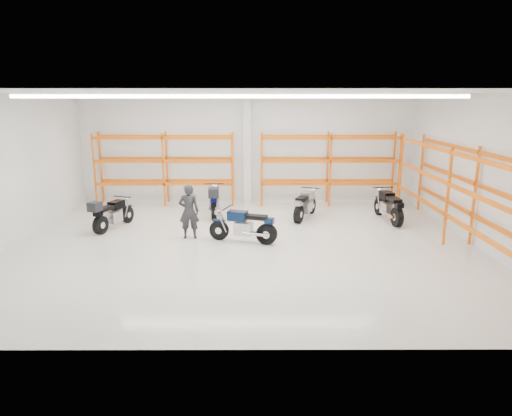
{
  "coord_description": "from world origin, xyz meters",
  "views": [
    {
      "loc": [
        0.31,
        -13.28,
        4.35
      ],
      "look_at": [
        0.35,
        0.5,
        1.03
      ],
      "focal_mm": 32.0,
      "sensor_mm": 36.0,
      "label": 1
    }
  ],
  "objects_px": {
    "motorcycle_back_b": "(214,201)",
    "motorcycle_back_c": "(305,205)",
    "motorcycle_back_a": "(111,214)",
    "motorcycle_main": "(246,227)",
    "structural_column": "(247,150)",
    "motorcycle_back_d": "(389,207)",
    "standing_man": "(189,211)"
  },
  "relations": [
    {
      "from": "motorcycle_back_c",
      "to": "standing_man",
      "type": "height_order",
      "value": "standing_man"
    },
    {
      "from": "motorcycle_back_a",
      "to": "motorcycle_back_d",
      "type": "relative_size",
      "value": 0.9
    },
    {
      "from": "motorcycle_back_a",
      "to": "structural_column",
      "type": "distance_m",
      "value": 6.42
    },
    {
      "from": "motorcycle_back_b",
      "to": "standing_man",
      "type": "relative_size",
      "value": 1.35
    },
    {
      "from": "motorcycle_back_a",
      "to": "motorcycle_main",
      "type": "bearing_deg",
      "value": -17.03
    },
    {
      "from": "motorcycle_back_a",
      "to": "standing_man",
      "type": "distance_m",
      "value": 2.97
    },
    {
      "from": "motorcycle_back_a",
      "to": "motorcycle_back_c",
      "type": "bearing_deg",
      "value": 11.95
    },
    {
      "from": "motorcycle_back_a",
      "to": "motorcycle_back_b",
      "type": "bearing_deg",
      "value": 29.83
    },
    {
      "from": "motorcycle_back_d",
      "to": "standing_man",
      "type": "relative_size",
      "value": 1.34
    },
    {
      "from": "standing_man",
      "to": "motorcycle_back_c",
      "type": "bearing_deg",
      "value": -150.07
    },
    {
      "from": "motorcycle_back_c",
      "to": "motorcycle_back_d",
      "type": "distance_m",
      "value": 3.03
    },
    {
      "from": "motorcycle_main",
      "to": "motorcycle_back_d",
      "type": "height_order",
      "value": "motorcycle_back_d"
    },
    {
      "from": "motorcycle_main",
      "to": "motorcycle_back_b",
      "type": "distance_m",
      "value": 3.55
    },
    {
      "from": "motorcycle_back_a",
      "to": "standing_man",
      "type": "relative_size",
      "value": 1.21
    },
    {
      "from": "motorcycle_back_a",
      "to": "motorcycle_back_b",
      "type": "distance_m",
      "value": 3.84
    },
    {
      "from": "motorcycle_main",
      "to": "structural_column",
      "type": "height_order",
      "value": "structural_column"
    },
    {
      "from": "motorcycle_back_c",
      "to": "structural_column",
      "type": "distance_m",
      "value": 3.91
    },
    {
      "from": "motorcycle_back_a",
      "to": "structural_column",
      "type": "xyz_separation_m",
      "value": [
        4.56,
        4.18,
        1.71
      ]
    },
    {
      "from": "motorcycle_back_d",
      "to": "structural_column",
      "type": "xyz_separation_m",
      "value": [
        -5.16,
        3.13,
        1.71
      ]
    },
    {
      "from": "motorcycle_back_c",
      "to": "motorcycle_main",
      "type": "bearing_deg",
      "value": -126.88
    },
    {
      "from": "motorcycle_main",
      "to": "motorcycle_back_a",
      "type": "relative_size",
      "value": 1.01
    },
    {
      "from": "motorcycle_main",
      "to": "motorcycle_back_b",
      "type": "relative_size",
      "value": 0.91
    },
    {
      "from": "motorcycle_back_b",
      "to": "motorcycle_back_c",
      "type": "xyz_separation_m",
      "value": [
        3.39,
        -0.49,
        -0.07
      ]
    },
    {
      "from": "motorcycle_main",
      "to": "standing_man",
      "type": "distance_m",
      "value": 1.89
    },
    {
      "from": "motorcycle_main",
      "to": "structural_column",
      "type": "distance_m",
      "value": 5.86
    },
    {
      "from": "motorcycle_back_d",
      "to": "structural_column",
      "type": "height_order",
      "value": "structural_column"
    },
    {
      "from": "motorcycle_back_b",
      "to": "motorcycle_back_c",
      "type": "relative_size",
      "value": 1.15
    },
    {
      "from": "standing_man",
      "to": "motorcycle_back_b",
      "type": "bearing_deg",
      "value": -101.93
    },
    {
      "from": "motorcycle_back_c",
      "to": "standing_man",
      "type": "xyz_separation_m",
      "value": [
        -3.92,
        -2.38,
        0.37
      ]
    },
    {
      "from": "motorcycle_main",
      "to": "motorcycle_back_d",
      "type": "bearing_deg",
      "value": 25.61
    },
    {
      "from": "motorcycle_back_c",
      "to": "structural_column",
      "type": "bearing_deg",
      "value": 128.0
    },
    {
      "from": "motorcycle_back_b",
      "to": "motorcycle_back_c",
      "type": "bearing_deg",
      "value": -8.21
    }
  ]
}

